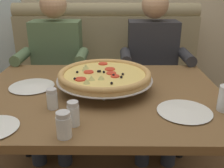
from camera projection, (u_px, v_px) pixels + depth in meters
booth_bench at (106, 85)px, 2.44m from camera, size 1.76×0.78×1.13m
dining_table at (100, 105)px, 1.44m from camera, size 1.35×1.00×0.74m
diner_left at (55, 62)px, 2.08m from camera, size 0.54×0.64×1.27m
diner_right at (153, 62)px, 2.07m from camera, size 0.54×0.64×1.27m
pizza at (105, 75)px, 1.42m from camera, size 0.53×0.53×0.12m
shaker_parmesan at (52, 100)px, 1.22m from camera, size 0.05×0.05×0.10m
shaker_oregano at (64, 127)px, 0.99m from camera, size 0.06×0.06×0.11m
shaker_pepper_flakes at (73, 115)px, 1.07m from camera, size 0.05×0.05×0.11m
plate_near_right at (184, 110)px, 1.19m from camera, size 0.25×0.25×0.02m
plate_far_side at (32, 85)px, 1.48m from camera, size 0.26×0.26×0.02m
patio_chair at (3, 42)px, 3.62m from camera, size 0.40×0.40×0.86m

